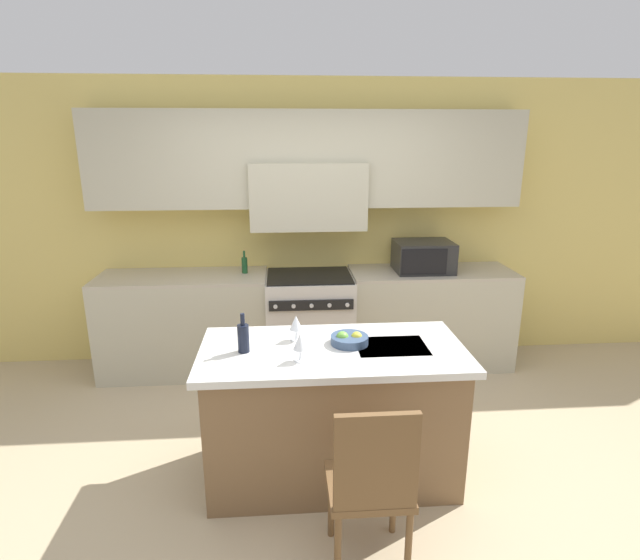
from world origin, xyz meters
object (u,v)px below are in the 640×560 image
object	(u,v)px
range_stove	(309,322)
wine_glass_near	(300,343)
wine_glass_far	(296,324)
microwave	(423,256)
island_chair	(371,481)
wine_bottle	(243,337)
oil_bottle_on_counter	(245,265)
fruit_bowl	(349,339)

from	to	relation	value
range_stove	wine_glass_near	size ratio (longest dim) A/B	5.55
wine_glass_near	wine_glass_far	size ratio (longest dim) A/B	1.00
microwave	wine_glass_far	xyz separation A→B (m)	(-1.24, -1.49, -0.07)
microwave	wine_glass_near	distance (m)	2.18
wine_glass_near	range_stove	bearing A→B (deg)	85.19
range_stove	wine_glass_far	world-z (taller)	wine_glass_far
microwave	island_chair	xyz separation A→B (m)	(-0.90, -2.43, -0.55)
island_chair	wine_glass_far	size ratio (longest dim) A/B	5.82
range_stove	wine_bottle	size ratio (longest dim) A/B	3.77
oil_bottle_on_counter	island_chair	bearing A→B (deg)	-72.70
wine_bottle	oil_bottle_on_counter	xyz separation A→B (m)	(-0.11, 1.70, 0.02)
wine_bottle	wine_glass_near	xyz separation A→B (m)	(0.34, -0.15, 0.02)
wine_glass_far	fruit_bowl	distance (m)	0.35
wine_bottle	fruit_bowl	distance (m)	0.66
island_chair	fruit_bowl	distance (m)	0.94
range_stove	oil_bottle_on_counter	distance (m)	0.82
wine_bottle	wine_glass_far	world-z (taller)	wine_bottle
fruit_bowl	oil_bottle_on_counter	bearing A→B (deg)	115.25
oil_bottle_on_counter	wine_glass_far	bearing A→B (deg)	-74.29
wine_bottle	oil_bottle_on_counter	size ratio (longest dim) A/B	1.17
range_stove	oil_bottle_on_counter	world-z (taller)	oil_bottle_on_counter
wine_bottle	wine_glass_near	bearing A→B (deg)	-24.43
fruit_bowl	island_chair	bearing A→B (deg)	-89.68
microwave	wine_glass_far	distance (m)	1.94
wine_bottle	wine_glass_near	size ratio (longest dim) A/B	1.47
wine_glass_near	fruit_bowl	world-z (taller)	wine_glass_near
wine_glass_far	oil_bottle_on_counter	xyz separation A→B (m)	(-0.43, 1.54, 0.00)
wine_glass_far	island_chair	bearing A→B (deg)	-70.14
island_chair	wine_bottle	xyz separation A→B (m)	(-0.66, 0.78, 0.46)
microwave	wine_glass_near	bearing A→B (deg)	-124.30
wine_glass_far	oil_bottle_on_counter	bearing A→B (deg)	105.71
wine_bottle	wine_glass_near	world-z (taller)	wine_bottle
range_stove	island_chair	world-z (taller)	island_chair
microwave	fruit_bowl	distance (m)	1.82
microwave	range_stove	bearing A→B (deg)	-179.01
microwave	wine_bottle	size ratio (longest dim) A/B	2.15
wine_glass_far	range_stove	bearing A→B (deg)	83.63
microwave	wine_bottle	distance (m)	2.27
wine_glass_far	microwave	bearing A→B (deg)	50.18
wine_bottle	wine_glass_far	bearing A→B (deg)	25.66
range_stove	microwave	size ratio (longest dim) A/B	1.75
microwave	wine_bottle	bearing A→B (deg)	-133.58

